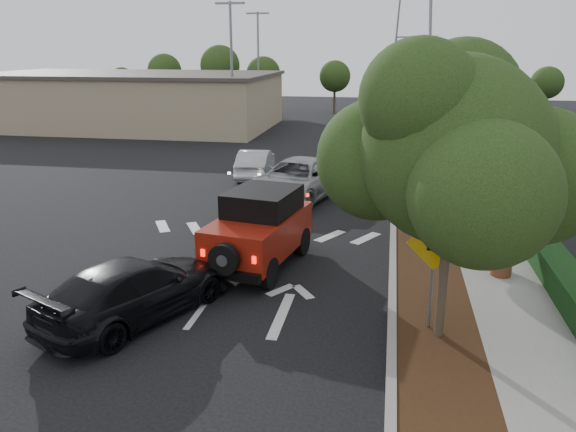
% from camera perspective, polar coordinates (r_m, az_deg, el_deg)
% --- Properties ---
extents(ground, '(120.00, 120.00, 0.00)m').
position_cam_1_polar(ground, '(14.10, -8.78, -9.27)').
color(ground, black).
rests_on(ground, ground).
extents(curb, '(0.20, 70.00, 0.15)m').
position_cam_1_polar(curb, '(24.67, 10.69, 2.30)').
color(curb, '#9E9B93').
rests_on(curb, ground).
extents(planting_strip, '(1.80, 70.00, 0.12)m').
position_cam_1_polar(planting_strip, '(24.71, 13.01, 2.14)').
color(planting_strip, black).
rests_on(planting_strip, ground).
extents(sidewalk, '(2.00, 70.00, 0.12)m').
position_cam_1_polar(sidewalk, '(24.88, 17.38, 1.90)').
color(sidewalk, gray).
rests_on(sidewalk, ground).
extents(hedge, '(0.80, 70.00, 0.80)m').
position_cam_1_polar(hedge, '(25.01, 20.63, 2.46)').
color(hedge, black).
rests_on(hedge, ground).
extents(commercial_building, '(22.00, 12.00, 4.00)m').
position_cam_1_polar(commercial_building, '(46.77, -15.71, 11.17)').
color(commercial_building, '#9C8B6C').
rests_on(commercial_building, ground).
extents(transmission_tower, '(7.00, 4.00, 28.00)m').
position_cam_1_polar(transmission_tower, '(60.25, 12.16, 10.66)').
color(transmission_tower, slate).
rests_on(transmission_tower, ground).
extents(street_tree_near, '(3.80, 3.80, 5.92)m').
position_cam_1_polar(street_tree_near, '(13.03, 14.98, -12.00)').
color(street_tree_near, black).
rests_on(street_tree_near, ground).
extents(street_tree_mid, '(3.20, 3.20, 5.32)m').
position_cam_1_polar(street_tree_mid, '(19.45, 13.57, -2.08)').
color(street_tree_mid, black).
rests_on(street_tree_mid, ground).
extents(street_tree_far, '(3.40, 3.40, 5.62)m').
position_cam_1_polar(street_tree_far, '(25.69, 12.92, 2.57)').
color(street_tree_far, black).
rests_on(street_tree_far, ground).
extents(light_pole_a, '(2.00, 0.22, 9.00)m').
position_cam_1_polar(light_pole_a, '(39.91, -5.53, 7.93)').
color(light_pole_a, slate).
rests_on(light_pole_a, ground).
extents(light_pole_b, '(2.00, 0.22, 9.00)m').
position_cam_1_polar(light_pole_b, '(51.66, -2.95, 10.02)').
color(light_pole_b, slate).
rests_on(light_pole_b, ground).
extents(red_jeep, '(2.58, 4.52, 2.23)m').
position_cam_1_polar(red_jeep, '(16.29, -2.70, -1.14)').
color(red_jeep, black).
rests_on(red_jeep, ground).
extents(silver_suv_ahead, '(4.30, 6.43, 1.64)m').
position_cam_1_polar(silver_suv_ahead, '(23.50, 1.00, 3.74)').
color(silver_suv_ahead, '#929599').
rests_on(silver_suv_ahead, ground).
extents(black_suv_oncoming, '(3.88, 5.33, 1.43)m').
position_cam_1_polar(black_suv_oncoming, '(13.70, -15.23, -7.19)').
color(black_suv_oncoming, black).
rests_on(black_suv_oncoming, ground).
extents(silver_sedan_oncoming, '(1.83, 4.27, 1.37)m').
position_cam_1_polar(silver_sedan_oncoming, '(27.50, -3.32, 5.37)').
color(silver_sedan_oncoming, '#ADB0B5').
rests_on(silver_sedan_oncoming, ground).
extents(parked_suv, '(4.91, 2.16, 1.65)m').
position_cam_1_polar(parked_suv, '(39.29, -7.57, 8.94)').
color(parked_suv, '#94979B').
rests_on(parked_suv, ground).
extents(speed_hump_sign, '(1.21, 0.16, 2.58)m').
position_cam_1_polar(speed_hump_sign, '(12.56, 14.59, -4.09)').
color(speed_hump_sign, slate).
rests_on(speed_hump_sign, ground).
extents(terracotta_planter, '(0.69, 0.69, 1.20)m').
position_cam_1_polar(terracotta_planter, '(16.37, 21.01, -3.39)').
color(terracotta_planter, brown).
rests_on(terracotta_planter, ground).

